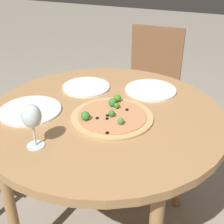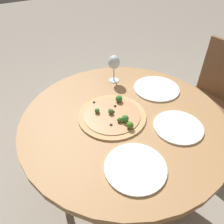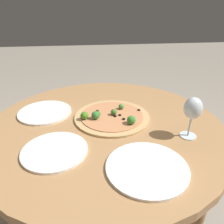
{
  "view_description": "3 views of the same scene",
  "coord_description": "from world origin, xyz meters",
  "px_view_note": "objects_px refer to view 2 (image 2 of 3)",
  "views": [
    {
      "loc": [
        1.11,
        0.46,
        1.44
      ],
      "look_at": [
        0.04,
        0.05,
        0.79
      ],
      "focal_mm": 50.0,
      "sensor_mm": 36.0,
      "label": 1
    },
    {
      "loc": [
        -0.69,
        0.49,
        1.51
      ],
      "look_at": [
        0.04,
        0.05,
        0.79
      ],
      "focal_mm": 35.0,
      "sensor_mm": 36.0,
      "label": 2
    },
    {
      "loc": [
        -0.07,
        -0.85,
        1.26
      ],
      "look_at": [
        0.04,
        0.05,
        0.79
      ],
      "focal_mm": 35.0,
      "sensor_mm": 36.0,
      "label": 3
    }
  ],
  "objects_px": {
    "pizza": "(113,115)",
    "plate_near": "(135,167)",
    "wine_glass": "(114,63)",
    "plate_side": "(178,127)",
    "plate_far": "(156,88)",
    "chair_2": "(210,97)"
  },
  "relations": [
    {
      "from": "plate_far",
      "to": "plate_near",
      "type": "bearing_deg",
      "value": 131.71
    },
    {
      "from": "chair_2",
      "to": "plate_side",
      "type": "bearing_deg",
      "value": -73.78
    },
    {
      "from": "chair_2",
      "to": "plate_side",
      "type": "height_order",
      "value": "chair_2"
    },
    {
      "from": "wine_glass",
      "to": "plate_side",
      "type": "xyz_separation_m",
      "value": [
        -0.53,
        -0.04,
        -0.12
      ]
    },
    {
      "from": "chair_2",
      "to": "plate_far",
      "type": "height_order",
      "value": "chair_2"
    },
    {
      "from": "chair_2",
      "to": "plate_near",
      "type": "bearing_deg",
      "value": -76.21
    },
    {
      "from": "plate_near",
      "to": "pizza",
      "type": "bearing_deg",
      "value": -15.36
    },
    {
      "from": "chair_2",
      "to": "pizza",
      "type": "height_order",
      "value": "chair_2"
    },
    {
      "from": "pizza",
      "to": "plate_side",
      "type": "relative_size",
      "value": 1.46
    },
    {
      "from": "plate_near",
      "to": "plate_side",
      "type": "relative_size",
      "value": 1.06
    },
    {
      "from": "chair_2",
      "to": "wine_glass",
      "type": "height_order",
      "value": "wine_glass"
    },
    {
      "from": "pizza",
      "to": "plate_near",
      "type": "distance_m",
      "value": 0.33
    },
    {
      "from": "wine_glass",
      "to": "plate_far",
      "type": "height_order",
      "value": "wine_glass"
    },
    {
      "from": "pizza",
      "to": "plate_far",
      "type": "xyz_separation_m",
      "value": [
        0.08,
        -0.36,
        -0.0
      ]
    },
    {
      "from": "pizza",
      "to": "plate_far",
      "type": "bearing_deg",
      "value": -77.83
    },
    {
      "from": "chair_2",
      "to": "plate_far",
      "type": "distance_m",
      "value": 0.68
    },
    {
      "from": "plate_side",
      "to": "chair_2",
      "type": "bearing_deg",
      "value": -66.93
    },
    {
      "from": "wine_glass",
      "to": "plate_side",
      "type": "height_order",
      "value": "wine_glass"
    },
    {
      "from": "wine_glass",
      "to": "plate_far",
      "type": "relative_size",
      "value": 0.63
    },
    {
      "from": "plate_near",
      "to": "plate_far",
      "type": "height_order",
      "value": "same"
    },
    {
      "from": "plate_near",
      "to": "plate_side",
      "type": "bearing_deg",
      "value": -75.28
    },
    {
      "from": "plate_far",
      "to": "plate_side",
      "type": "bearing_deg",
      "value": 157.91
    }
  ]
}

